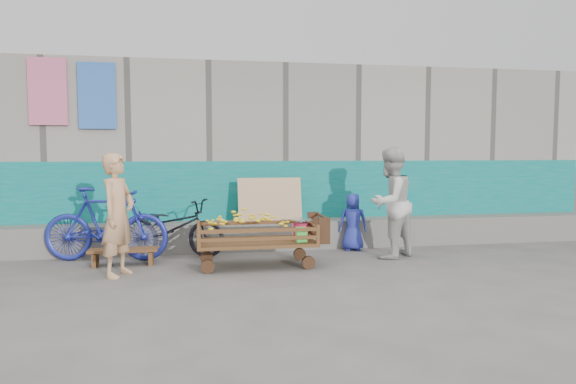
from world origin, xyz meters
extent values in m
plane|color=#54514C|center=(0.00, 0.00, 0.00)|extent=(80.00, 80.00, 0.00)
cube|color=gray|center=(0.00, 4.10, 1.50)|extent=(12.00, 3.00, 3.00)
cube|color=#027278|center=(0.00, 2.58, 0.70)|extent=(12.00, 0.03, 1.40)
cube|color=#66635E|center=(0.00, 2.35, 0.23)|extent=(12.00, 0.50, 0.45)
cube|color=tan|center=(0.30, 2.22, 0.80)|extent=(1.00, 0.19, 0.68)
cube|color=#D66287|center=(-3.00, 2.56, 2.45)|extent=(0.55, 0.03, 1.00)
cube|color=blue|center=(-2.30, 2.56, 2.40)|extent=(0.55, 0.03, 1.00)
cube|color=#563219|center=(-0.05, 1.12, 0.33)|extent=(1.58, 0.79, 0.04)
cylinder|color=#321D13|center=(-0.71, 0.83, 0.09)|extent=(0.18, 0.05, 0.18)
cube|color=#563219|center=(-0.82, 0.75, 0.48)|extent=(0.04, 0.04, 0.25)
cylinder|color=#321D13|center=(-0.71, 1.41, 0.09)|extent=(0.18, 0.05, 0.18)
cube|color=#563219|center=(-0.82, 1.49, 0.48)|extent=(0.04, 0.04, 0.25)
cylinder|color=#321D13|center=(0.61, 0.83, 0.09)|extent=(0.18, 0.05, 0.18)
cube|color=#563219|center=(0.72, 0.75, 0.48)|extent=(0.04, 0.04, 0.25)
cylinder|color=#321D13|center=(0.61, 1.41, 0.09)|extent=(0.18, 0.05, 0.18)
cube|color=#563219|center=(0.72, 1.49, 0.48)|extent=(0.04, 0.04, 0.25)
cube|color=#563219|center=(-0.05, 0.75, 0.44)|extent=(1.53, 0.04, 0.04)
cube|color=#563219|center=(-0.05, 0.75, 0.55)|extent=(1.53, 0.04, 0.04)
cube|color=#563219|center=(-0.05, 1.49, 0.44)|extent=(1.53, 0.04, 0.04)
cube|color=#563219|center=(-0.05, 1.49, 0.55)|extent=(1.53, 0.04, 0.04)
cube|color=#563219|center=(-0.82, 1.12, 0.44)|extent=(0.04, 0.74, 0.04)
cube|color=#563219|center=(-0.82, 1.12, 0.55)|extent=(0.04, 0.74, 0.04)
cube|color=#563219|center=(0.72, 1.12, 0.44)|extent=(0.04, 0.74, 0.04)
cube|color=#563219|center=(0.72, 1.12, 0.55)|extent=(0.04, 0.74, 0.04)
cylinder|color=#321D13|center=(0.87, 1.12, 0.66)|extent=(0.04, 0.70, 0.04)
cube|color=#321D13|center=(0.81, 1.45, 0.51)|extent=(0.16, 0.04, 0.35)
cube|color=#321D13|center=(0.81, 0.80, 0.51)|extent=(0.16, 0.04, 0.35)
ellipsoid|color=yellow|center=(-0.14, 1.12, 0.55)|extent=(1.14, 0.62, 0.39)
cylinder|color=#D41B4C|center=(0.57, 1.12, 0.47)|extent=(0.21, 0.21, 0.23)
cylinder|color=silver|center=(0.57, 1.12, 0.59)|extent=(0.03, 0.03, 0.05)
cylinder|color=silver|center=(0.57, 1.12, 0.63)|extent=(0.30, 0.30, 0.02)
cube|color=#44EC4B|center=(0.52, 0.88, 0.46)|extent=(0.14, 0.11, 0.19)
cube|color=#563219|center=(-1.83, 1.51, 0.21)|extent=(0.92, 0.28, 0.04)
cube|color=#563219|center=(-2.20, 1.51, 0.09)|extent=(0.06, 0.26, 0.18)
cube|color=#563219|center=(-1.47, 1.51, 0.09)|extent=(0.06, 0.26, 0.18)
imported|color=tan|center=(-1.80, 0.90, 0.77)|extent=(0.56, 0.66, 1.54)
imported|color=beige|center=(1.95, 1.35, 0.81)|extent=(0.99, 0.94, 1.62)
imported|color=#242F9D|center=(1.58, 1.98, 0.45)|extent=(0.50, 0.38, 0.90)
imported|color=black|center=(-1.19, 2.05, 0.43)|extent=(1.72, 1.15, 0.85)
imported|color=#222EA0|center=(-2.11, 1.85, 0.53)|extent=(1.81, 0.78, 1.06)
camera|label=1|loc=(-0.86, -5.70, 1.55)|focal=32.00mm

